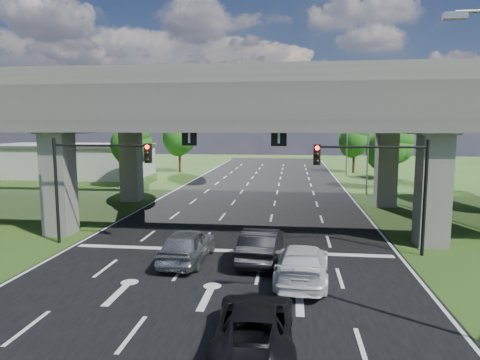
% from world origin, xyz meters
% --- Properties ---
extents(ground, '(160.00, 160.00, 0.00)m').
position_xyz_m(ground, '(0.00, 0.00, 0.00)').
color(ground, '#294B18').
rests_on(ground, ground).
extents(road, '(18.00, 120.00, 0.03)m').
position_xyz_m(road, '(0.00, 10.00, 0.01)').
color(road, black).
rests_on(road, ground).
extents(overpass, '(80.00, 15.00, 10.00)m').
position_xyz_m(overpass, '(0.00, 12.00, 7.92)').
color(overpass, '#373432').
rests_on(overpass, ground).
extents(warehouse, '(20.00, 10.00, 4.00)m').
position_xyz_m(warehouse, '(-26.00, 35.00, 2.00)').
color(warehouse, '#9E9E99').
rests_on(warehouse, ground).
extents(signal_right, '(5.76, 0.54, 6.00)m').
position_xyz_m(signal_right, '(7.82, 3.94, 4.19)').
color(signal_right, black).
rests_on(signal_right, ground).
extents(signal_left, '(5.76, 0.54, 6.00)m').
position_xyz_m(signal_left, '(-7.82, 3.94, 4.19)').
color(signal_left, black).
rests_on(signal_left, ground).
extents(streetlight_far, '(3.38, 0.25, 10.00)m').
position_xyz_m(streetlight_far, '(10.10, 24.00, 5.85)').
color(streetlight_far, gray).
rests_on(streetlight_far, ground).
extents(streetlight_beyond, '(3.38, 0.25, 10.00)m').
position_xyz_m(streetlight_beyond, '(10.10, 40.00, 5.85)').
color(streetlight_beyond, gray).
rests_on(streetlight_beyond, ground).
extents(tree_left_near, '(4.50, 4.50, 7.80)m').
position_xyz_m(tree_left_near, '(-13.95, 26.00, 4.82)').
color(tree_left_near, black).
rests_on(tree_left_near, ground).
extents(tree_left_mid, '(3.91, 3.90, 6.76)m').
position_xyz_m(tree_left_mid, '(-16.95, 34.00, 4.17)').
color(tree_left_mid, black).
rests_on(tree_left_mid, ground).
extents(tree_left_far, '(4.80, 4.80, 8.32)m').
position_xyz_m(tree_left_far, '(-12.95, 42.00, 5.14)').
color(tree_left_far, black).
rests_on(tree_left_far, ground).
extents(tree_right_near, '(4.20, 4.20, 7.28)m').
position_xyz_m(tree_right_near, '(13.05, 28.00, 4.50)').
color(tree_right_near, black).
rests_on(tree_right_near, ground).
extents(tree_right_mid, '(3.91, 3.90, 6.76)m').
position_xyz_m(tree_right_mid, '(16.05, 36.00, 4.17)').
color(tree_right_mid, black).
rests_on(tree_right_mid, ground).
extents(tree_right_far, '(4.50, 4.50, 7.80)m').
position_xyz_m(tree_right_far, '(12.05, 44.00, 4.82)').
color(tree_right_far, black).
rests_on(tree_right_far, ground).
extents(car_silver, '(2.19, 4.96, 1.66)m').
position_xyz_m(car_silver, '(-1.80, 1.42, 0.86)').
color(car_silver, '#A0A1A8').
rests_on(car_silver, road).
extents(car_dark, '(2.12, 5.13, 1.65)m').
position_xyz_m(car_dark, '(1.80, 1.97, 0.86)').
color(car_dark, black).
rests_on(car_dark, road).
extents(car_white, '(2.55, 5.50, 1.56)m').
position_xyz_m(car_white, '(3.74, -0.55, 0.81)').
color(car_white, silver).
rests_on(car_white, road).
extents(car_trailing, '(2.52, 5.16, 1.41)m').
position_xyz_m(car_trailing, '(2.19, -6.33, 0.74)').
color(car_trailing, black).
rests_on(car_trailing, road).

